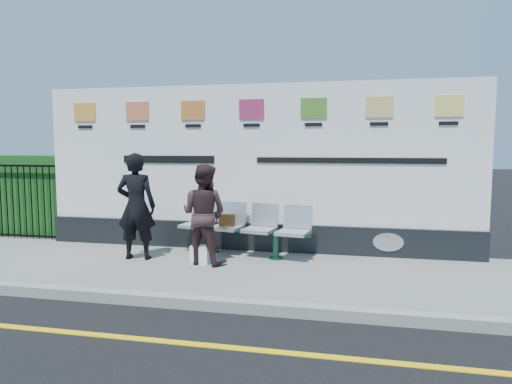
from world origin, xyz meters
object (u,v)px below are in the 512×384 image
at_px(billboard, 253,179).
at_px(woman_right, 204,214).
at_px(woman_left, 136,206).
at_px(bench, 243,241).

height_order(billboard, woman_right, billboard).
relative_size(billboard, woman_right, 4.96).
relative_size(woman_left, woman_right, 1.11).
height_order(billboard, woman_left, billboard).
xyz_separation_m(billboard, bench, (-0.06, -0.52, -1.05)).
xyz_separation_m(bench, woman_left, (-1.69, -0.59, 0.65)).
bearing_deg(woman_left, billboard, -155.33).
bearing_deg(woman_left, woman_right, 170.05).
xyz_separation_m(woman_left, woman_right, (1.20, -0.05, -0.09)).
xyz_separation_m(billboard, woman_left, (-1.75, -1.11, -0.41)).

